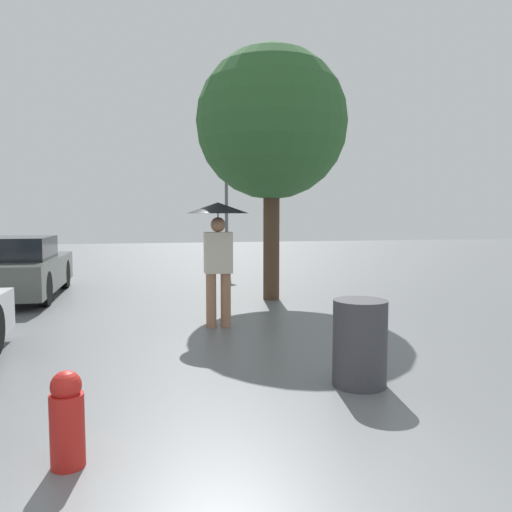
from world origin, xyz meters
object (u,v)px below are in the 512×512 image
pedestrian (218,234)px  tree (272,124)px  parked_car_farthest (14,269)px  fire_hydrant (67,419)px  street_lamp (226,167)px  trash_bin (360,343)px

pedestrian → tree: (1.44, 2.30, 2.11)m
parked_car_farthest → fire_hydrant: parked_car_farthest is taller
street_lamp → trash_bin: size_ratio=5.73×
pedestrian → street_lamp: street_lamp is taller
tree → fire_hydrant: (-3.09, -6.36, -3.22)m
pedestrian → parked_car_farthest: pedestrian is taller
trash_bin → fire_hydrant: (-2.66, -1.10, -0.10)m
trash_bin → parked_car_farthest: bearing=125.8°
pedestrian → street_lamp: size_ratio=0.38×
fire_hydrant → tree: bearing=64.1°
parked_car_farthest → fire_hydrant: (2.13, -7.72, -0.27)m
parked_car_farthest → tree: (5.22, -1.36, 2.94)m
parked_car_farthest → trash_bin: size_ratio=4.50×
pedestrian → fire_hydrant: pedestrian is taller
pedestrian → tree: size_ratio=0.38×
trash_bin → fire_hydrant: 2.88m
street_lamp → tree: bearing=-91.6°
parked_car_farthest → fire_hydrant: bearing=-74.6°
street_lamp → trash_bin: 12.39m
tree → parked_car_farthest: bearing=165.4°
fire_hydrant → pedestrian: bearing=67.9°
tree → fire_hydrant: size_ratio=7.56×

